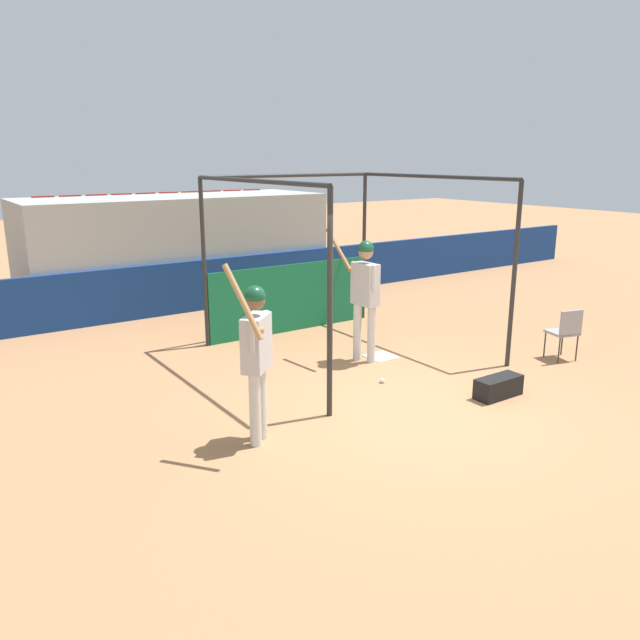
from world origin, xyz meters
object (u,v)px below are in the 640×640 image
(equipment_bag, at_px, (498,387))
(player_waiting, at_px, (256,349))
(folding_chair, at_px, (566,329))
(baseball, at_px, (382,380))
(player_batter, at_px, (364,288))

(equipment_bag, bearing_deg, player_waiting, 169.37)
(folding_chair, bearing_deg, equipment_bag, -152.60)
(folding_chair, relative_size, equipment_bag, 1.20)
(equipment_bag, xyz_separation_m, baseball, (-0.95, 1.29, -0.10))
(player_batter, bearing_deg, baseball, 155.77)
(player_batter, xyz_separation_m, folding_chair, (2.64, -1.79, -0.66))
(player_batter, distance_m, player_waiting, 3.21)
(baseball, bearing_deg, folding_chair, -15.63)
(player_batter, relative_size, baseball, 27.94)
(player_batter, distance_m, folding_chair, 3.26)
(player_waiting, relative_size, baseball, 28.22)
(player_waiting, xyz_separation_m, baseball, (2.39, 0.67, -1.07))
(player_waiting, distance_m, baseball, 2.70)
(folding_chair, xyz_separation_m, baseball, (-3.03, 0.85, -0.48))
(folding_chair, height_order, equipment_bag, folding_chair)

